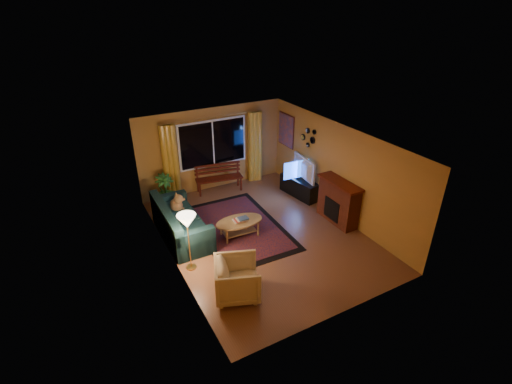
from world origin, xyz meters
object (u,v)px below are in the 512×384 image
bench (219,185)px  floor_lamp (189,243)px  coffee_table (239,228)px  sofa (181,220)px  armchair (237,277)px  tv_console (300,187)px

bench → floor_lamp: floor_lamp is taller
coffee_table → sofa: bearing=151.0°
armchair → tv_console: 4.52m
bench → sofa: 2.52m
bench → coffee_table: bearing=-92.7°
floor_lamp → tv_console: (4.00, 1.67, -0.39)m
tv_console → armchair: bearing=-148.4°
armchair → coffee_table: (0.95, 1.83, -0.22)m
armchair → tv_console: armchair is taller
sofa → floor_lamp: bearing=-100.5°
floor_lamp → sofa: bearing=79.6°
armchair → coffee_table: size_ratio=0.73×
sofa → coffee_table: sofa is taller
floor_lamp → tv_console: 4.35m
armchair → coffee_table: armchair is taller
bench → tv_console: bearing=-25.6°
coffee_table → tv_console: size_ratio=0.91×
coffee_table → tv_console: (2.52, 1.06, 0.06)m
armchair → coffee_table: bearing=-6.2°
armchair → floor_lamp: (-0.53, 1.23, 0.23)m
bench → armchair: (-1.48, -4.29, 0.22)m
bench → coffee_table: size_ratio=1.19×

